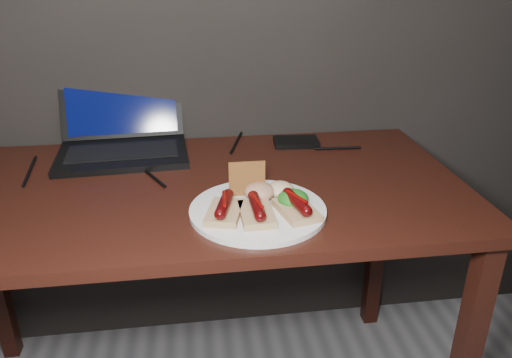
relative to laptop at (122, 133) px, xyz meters
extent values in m
cube|color=#37160D|center=(0.19, -0.27, -0.07)|extent=(1.40, 0.70, 0.03)
cube|color=#37160D|center=(0.84, 0.03, -0.44)|extent=(0.05, 0.05, 0.72)
cube|color=black|center=(0.00, -0.06, -0.05)|extent=(0.37, 0.26, 0.02)
cube|color=black|center=(0.00, -0.06, -0.04)|extent=(0.31, 0.15, 0.00)
cube|color=black|center=(-0.01, 0.10, 0.08)|extent=(0.37, 0.11, 0.23)
cube|color=#0D074F|center=(-0.01, 0.10, 0.08)|extent=(0.33, 0.09, 0.20)
cube|color=black|center=(0.52, -0.02, -0.05)|extent=(0.14, 0.09, 0.02)
cylinder|color=black|center=(0.09, -0.20, -0.05)|extent=(0.09, 0.16, 0.01)
cylinder|color=black|center=(0.34, 0.03, -0.05)|extent=(0.07, 0.21, 0.01)
cylinder|color=black|center=(0.63, -0.08, -0.05)|extent=(0.14, 0.02, 0.01)
cylinder|color=black|center=(-0.23, -0.13, -0.05)|extent=(0.03, 0.20, 0.01)
cylinder|color=white|center=(0.34, -0.44, -0.05)|extent=(0.38, 0.38, 0.01)
cube|color=tan|center=(0.26, -0.47, -0.03)|extent=(0.10, 0.13, 0.02)
cylinder|color=#510506|center=(0.26, -0.47, -0.01)|extent=(0.05, 0.10, 0.02)
sphere|color=#510506|center=(0.25, -0.51, -0.01)|extent=(0.02, 0.02, 0.02)
sphere|color=#510506|center=(0.27, -0.42, -0.01)|extent=(0.02, 0.02, 0.02)
cylinder|color=#610604|center=(0.26, -0.47, 0.00)|extent=(0.01, 0.07, 0.01)
cube|color=tan|center=(0.33, -0.49, -0.03)|extent=(0.07, 0.12, 0.02)
cylinder|color=#510506|center=(0.33, -0.49, -0.01)|extent=(0.03, 0.10, 0.02)
sphere|color=#510506|center=(0.33, -0.53, -0.01)|extent=(0.03, 0.02, 0.02)
sphere|color=#510506|center=(0.33, -0.44, -0.01)|extent=(0.03, 0.02, 0.02)
cylinder|color=#610604|center=(0.33, -0.49, 0.00)|extent=(0.02, 0.07, 0.01)
cube|color=tan|center=(0.42, -0.48, -0.03)|extent=(0.10, 0.13, 0.02)
cylinder|color=#510506|center=(0.42, -0.48, -0.01)|extent=(0.05, 0.10, 0.02)
sphere|color=#510506|center=(0.43, -0.52, -0.01)|extent=(0.02, 0.02, 0.02)
sphere|color=#510506|center=(0.41, -0.43, -0.01)|extent=(0.03, 0.02, 0.02)
cylinder|color=#610604|center=(0.42, -0.48, 0.00)|extent=(0.04, 0.07, 0.01)
cube|color=#AE6A2F|center=(0.32, -0.37, 0.00)|extent=(0.09, 0.01, 0.08)
ellipsoid|color=#145010|center=(0.42, -0.44, -0.02)|extent=(0.07, 0.07, 0.04)
ellipsoid|color=maroon|center=(0.35, -0.40, -0.02)|extent=(0.07, 0.07, 0.04)
ellipsoid|color=beige|center=(0.40, -0.39, -0.03)|extent=(0.06, 0.06, 0.04)
camera|label=1|loc=(0.20, -1.43, 0.48)|focal=35.00mm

